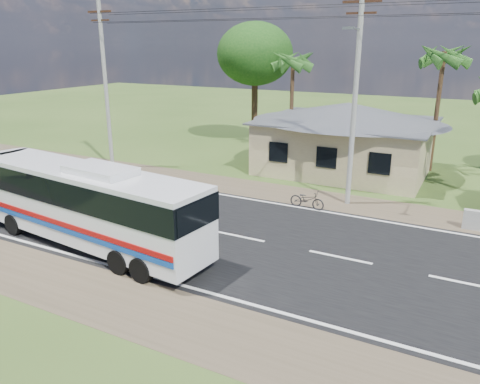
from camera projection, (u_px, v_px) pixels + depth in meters
The scene contains 9 objects.
ground at pixel (238, 237), 20.22m from camera, with size 120.00×120.00×0.00m, color #2F4A1A.
road at pixel (238, 236), 20.22m from camera, with size 120.00×16.00×0.03m.
house at pixel (347, 130), 29.94m from camera, with size 12.40×10.00×5.00m.
utility_poles at pixel (349, 91), 22.75m from camera, with size 32.80×2.22×11.00m.
palm_mid at pixel (444, 57), 28.46m from camera, with size 2.80×2.80×8.20m.
palm_far at pixel (293, 62), 33.44m from camera, with size 2.80×2.80×7.70m.
tree_behind_house at pixel (255, 54), 36.76m from camera, with size 6.00×6.00×9.61m.
coach_bus at pixel (88, 200), 18.71m from camera, with size 11.50×3.56×3.51m.
motorcycle at pixel (307, 199), 23.50m from camera, with size 0.64×1.82×0.96m, color black.
Camera 1 is at (8.72, -16.50, 8.01)m, focal length 35.00 mm.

